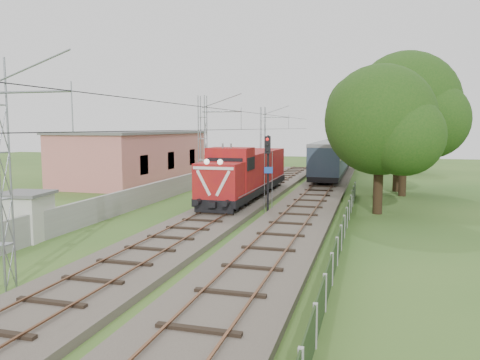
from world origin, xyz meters
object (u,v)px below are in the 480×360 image
(signal_post, at_px, (268,160))
(coach_rake, at_px, (351,143))
(relay_hut, at_px, (26,216))
(locomotive, at_px, (247,173))

(signal_post, bearing_deg, coach_rake, 88.14)
(signal_post, xyz_separation_m, relay_hut, (-10.15, -10.38, -2.30))
(locomotive, height_order, relay_hut, locomotive)
(coach_rake, xyz_separation_m, relay_hut, (-12.40, -79.64, -1.28))
(locomotive, xyz_separation_m, signal_post, (2.75, -5.10, 1.36))
(coach_rake, relative_size, signal_post, 21.95)
(locomotive, bearing_deg, coach_rake, 85.54)
(locomotive, relative_size, relay_hut, 6.22)
(locomotive, relative_size, signal_post, 3.19)
(locomotive, height_order, signal_post, signal_post)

